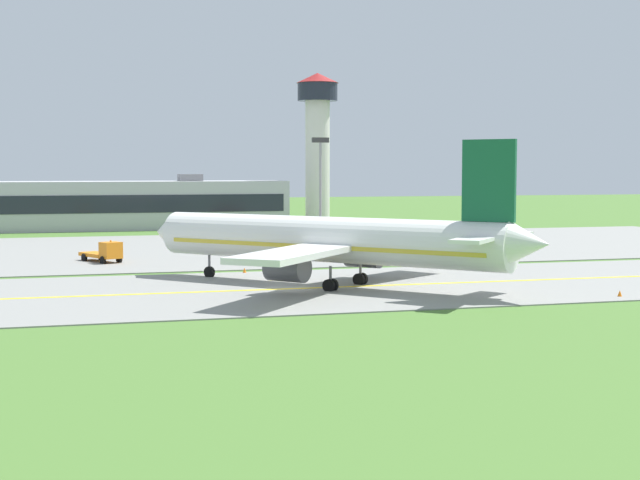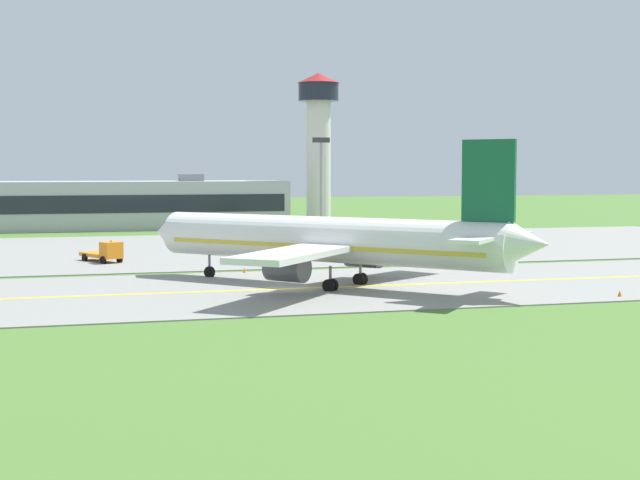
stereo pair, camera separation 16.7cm
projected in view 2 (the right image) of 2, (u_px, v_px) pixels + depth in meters
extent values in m
plane|color=#47702D|center=(288.00, 290.00, 80.08)|extent=(500.00, 500.00, 0.00)
cube|color=gray|center=(288.00, 289.00, 80.08)|extent=(240.00, 28.00, 0.10)
cube|color=gray|center=(287.00, 247.00, 123.10)|extent=(140.00, 52.00, 0.10)
cube|color=yellow|center=(288.00, 289.00, 80.08)|extent=(220.00, 0.60, 0.01)
cylinder|color=white|center=(326.00, 239.00, 81.80)|extent=(26.05, 27.65, 4.00)
cone|color=white|center=(167.00, 232.00, 91.32)|extent=(4.55, 4.49, 3.80)
cone|color=white|center=(529.00, 244.00, 72.14)|extent=(4.67, 4.66, 3.40)
cube|color=gold|center=(326.00, 245.00, 81.84)|extent=(24.26, 25.71, 0.36)
cube|color=#1E232D|center=(185.00, 226.00, 90.12)|extent=(3.72, 3.63, 0.70)
cube|color=white|center=(294.00, 254.00, 73.47)|extent=(13.19, 14.66, 0.50)
cylinder|color=#47474C|center=(287.00, 268.00, 76.33)|extent=(4.00, 4.06, 2.30)
cylinder|color=black|center=(271.00, 267.00, 77.16)|extent=(1.71, 1.61, 2.10)
cube|color=white|center=(393.00, 240.00, 87.90)|extent=(15.05, 12.51, 0.50)
cylinder|color=#47474C|center=(364.00, 255.00, 87.36)|extent=(4.00, 4.06, 2.30)
cylinder|color=black|center=(349.00, 254.00, 88.20)|extent=(1.71, 1.61, 2.10)
cube|color=#145938|center=(489.00, 181.00, 73.55)|extent=(3.29, 3.50, 6.50)
cube|color=white|center=(475.00, 240.00, 71.07)|extent=(5.76, 6.10, 0.30)
cube|color=white|center=(505.00, 235.00, 76.50)|extent=(6.24, 5.52, 0.30)
cylinder|color=slate|center=(209.00, 264.00, 88.82)|extent=(0.24, 0.24, 1.65)
cylinder|color=black|center=(210.00, 272.00, 88.88)|extent=(1.00, 1.04, 1.10)
cylinder|color=slate|center=(330.00, 276.00, 78.77)|extent=(0.24, 0.24, 1.65)
cylinder|color=black|center=(329.00, 286.00, 78.60)|extent=(1.00, 1.04, 1.10)
cylinder|color=black|center=(332.00, 285.00, 79.06)|extent=(1.00, 1.04, 1.10)
cylinder|color=slate|center=(360.00, 270.00, 83.18)|extent=(0.24, 0.24, 1.65)
cylinder|color=black|center=(359.00, 279.00, 83.01)|extent=(1.00, 1.04, 1.10)
cylinder|color=black|center=(362.00, 279.00, 83.48)|extent=(1.00, 1.04, 1.10)
cube|color=red|center=(330.00, 238.00, 118.99)|extent=(2.65, 2.68, 1.80)
cube|color=#1E232D|center=(327.00, 236.00, 118.35)|extent=(1.23, 1.52, 0.81)
cube|color=red|center=(344.00, 236.00, 121.40)|extent=(4.60, 4.25, 2.00)
cylinder|color=orange|center=(330.00, 231.00, 118.92)|extent=(0.20, 0.20, 0.18)
cylinder|color=black|center=(337.00, 247.00, 118.48)|extent=(0.89, 0.79, 0.90)
cylinder|color=black|center=(324.00, 246.00, 119.66)|extent=(0.89, 0.79, 0.90)
cylinder|color=black|center=(354.00, 245.00, 121.54)|extent=(0.89, 0.79, 0.90)
cylinder|color=black|center=(341.00, 244.00, 122.78)|extent=(0.89, 0.79, 0.90)
cube|color=orange|center=(111.00, 250.00, 101.82)|extent=(2.59, 2.49, 1.80)
cube|color=#1E232D|center=(115.00, 248.00, 101.23)|extent=(1.71, 0.91, 0.81)
cube|color=orange|center=(97.00, 255.00, 104.27)|extent=(3.90, 5.06, 0.40)
cylinder|color=orange|center=(111.00, 241.00, 101.75)|extent=(0.20, 0.20, 0.18)
cylinder|color=black|center=(120.00, 259.00, 102.57)|extent=(0.66, 0.94, 0.90)
cylinder|color=black|center=(103.00, 260.00, 101.24)|extent=(0.66, 0.94, 0.90)
cylinder|color=black|center=(102.00, 257.00, 105.67)|extent=(0.66, 0.94, 0.90)
cylinder|color=black|center=(85.00, 258.00, 104.29)|extent=(0.66, 0.94, 0.90)
cube|color=#B2B2B7|center=(128.00, 205.00, 160.17)|extent=(54.74, 11.66, 8.22)
cube|color=#1E232D|center=(130.00, 204.00, 154.49)|extent=(52.55, 0.10, 2.96)
cube|color=slate|center=(191.00, 178.00, 162.73)|extent=(4.00, 4.00, 1.20)
cylinder|color=silver|center=(318.00, 164.00, 168.56)|extent=(4.40, 4.40, 22.50)
cylinder|color=#1E232D|center=(318.00, 92.00, 167.58)|extent=(7.20, 7.20, 3.20)
cone|color=maroon|center=(318.00, 78.00, 167.39)|extent=(7.60, 7.60, 1.80)
cylinder|color=gray|center=(321.00, 193.00, 130.41)|extent=(0.36, 0.36, 14.00)
cube|color=#333333|center=(321.00, 140.00, 129.85)|extent=(2.40, 0.50, 0.70)
cone|color=orange|center=(620.00, 294.00, 75.32)|extent=(0.44, 0.44, 0.60)
cone|color=orange|center=(245.00, 271.00, 92.46)|extent=(0.44, 0.44, 0.60)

